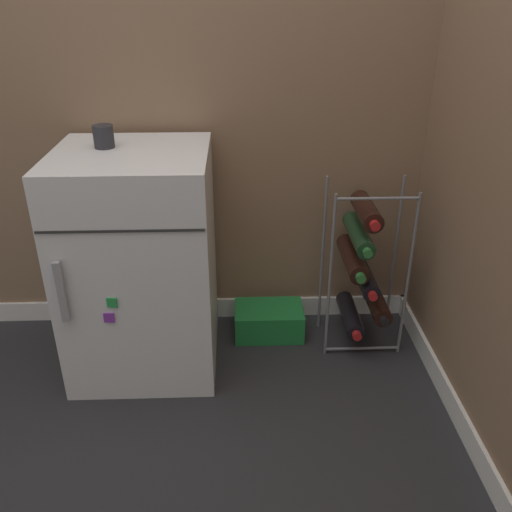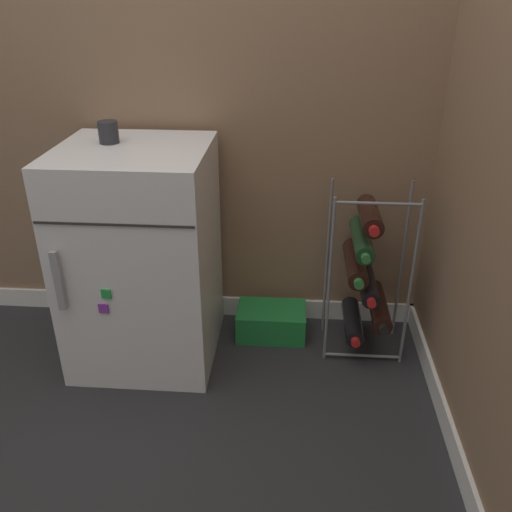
# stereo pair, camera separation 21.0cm
# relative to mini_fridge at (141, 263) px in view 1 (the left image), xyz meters

# --- Properties ---
(ground_plane) EXTENTS (14.00, 14.00, 0.00)m
(ground_plane) POSITION_rel_mini_fridge_xyz_m (0.24, -0.26, -0.43)
(ground_plane) COLOR #28282B
(wall_back) EXTENTS (6.77, 0.07, 2.50)m
(wall_back) POSITION_rel_mini_fridge_xyz_m (0.24, 0.32, 0.81)
(wall_back) COLOR #84664C
(wall_back) RESTS_ON ground_plane
(mini_fridge) EXTENTS (0.54, 0.55, 0.86)m
(mini_fridge) POSITION_rel_mini_fridge_xyz_m (0.00, 0.00, 0.00)
(mini_fridge) COLOR white
(mini_fridge) RESTS_ON ground_plane
(wine_rack) EXTENTS (0.32, 0.33, 0.70)m
(wine_rack) POSITION_rel_mini_fridge_xyz_m (0.86, 0.08, -0.08)
(wine_rack) COLOR slate
(wine_rack) RESTS_ON ground_plane
(soda_box) EXTENTS (0.29, 0.19, 0.13)m
(soda_box) POSITION_rel_mini_fridge_xyz_m (0.50, 0.14, -0.37)
(soda_box) COLOR #1E7F38
(soda_box) RESTS_ON ground_plane
(fridge_top_cup) EXTENTS (0.07, 0.07, 0.08)m
(fridge_top_cup) POSITION_rel_mini_fridge_xyz_m (-0.09, 0.06, 0.47)
(fridge_top_cup) COLOR #28282D
(fridge_top_cup) RESTS_ON mini_fridge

